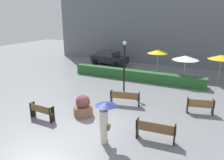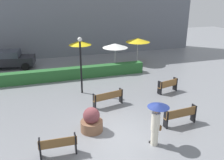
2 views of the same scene
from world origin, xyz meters
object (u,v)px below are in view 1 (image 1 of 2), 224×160
at_px(patio_umbrella_white, 186,58).
at_px(bench_far_right, 200,105).
at_px(lamp_post, 124,61).
at_px(patio_umbrella_yellow_far, 222,57).
at_px(patio_umbrella_yellow, 158,51).
at_px(bench_mid_center, 125,97).
at_px(bench_near_left, 41,111).
at_px(pedestrian_with_umbrella, 105,117).
at_px(bench_near_right, 155,130).
at_px(parked_car, 109,58).
at_px(planter_pot, 83,107).

bearing_deg(patio_umbrella_white, bench_far_right, -72.85).
distance_m(lamp_post, patio_umbrella_yellow_far, 8.38).
xyz_separation_m(patio_umbrella_yellow, patio_umbrella_white, (2.69, -1.47, -0.12)).
bearing_deg(bench_mid_center, bench_near_left, -130.89).
height_order(bench_far_right, patio_umbrella_yellow_far, patio_umbrella_yellow_far).
bearing_deg(pedestrian_with_umbrella, bench_near_right, 29.57).
height_order(lamp_post, parked_car, lamp_post).
bearing_deg(pedestrian_with_umbrella, parked_car, 115.98).
bearing_deg(bench_far_right, bench_near_left, -149.32).
distance_m(bench_near_left, lamp_post, 6.90).
xyz_separation_m(bench_mid_center, lamp_post, (-1.10, 2.44, 1.77)).
xyz_separation_m(pedestrian_with_umbrella, patio_umbrella_yellow_far, (4.40, 12.24, 0.92)).
bearing_deg(patio_umbrella_white, bench_near_left, -119.72).
bearing_deg(bench_near_right, planter_pot, 169.56).
relative_size(bench_mid_center, patio_umbrella_white, 0.83).
distance_m(bench_far_right, patio_umbrella_white, 6.29).
distance_m(patio_umbrella_white, patio_umbrella_yellow_far, 2.96).
distance_m(bench_near_left, planter_pot, 2.27).
relative_size(bench_mid_center, patio_umbrella_yellow, 0.79).
xyz_separation_m(bench_near_left, parked_car, (-2.77, 13.75, 0.30)).
bearing_deg(bench_far_right, bench_near_right, -111.63).
height_order(planter_pot, lamp_post, lamp_post).
bearing_deg(lamp_post, bench_near_right, -55.10).
distance_m(planter_pot, parked_car, 13.11).
bearing_deg(bench_mid_center, parked_car, 121.59).
relative_size(bench_near_right, patio_umbrella_yellow, 0.75).
xyz_separation_m(bench_near_left, bench_far_right, (7.73, 4.58, 0.01)).
xyz_separation_m(pedestrian_with_umbrella, planter_pot, (-2.42, 1.94, -0.74)).
relative_size(pedestrian_with_umbrella, patio_umbrella_white, 0.86).
height_order(planter_pot, patio_umbrella_yellow, patio_umbrella_yellow).
bearing_deg(lamp_post, bench_near_left, -109.52).
xyz_separation_m(bench_mid_center, bench_near_left, (-3.32, -3.84, -0.03)).
bearing_deg(parked_car, bench_near_left, -78.61).
distance_m(pedestrian_with_umbrella, lamp_post, 7.12).
xyz_separation_m(patio_umbrella_yellow, patio_umbrella_yellow_far, (5.33, -0.12, -0.05)).
height_order(bench_far_right, planter_pot, planter_pot).
bearing_deg(patio_umbrella_white, patio_umbrella_yellow, 151.35).
distance_m(pedestrian_with_umbrella, patio_umbrella_white, 11.07).
distance_m(patio_umbrella_yellow, patio_umbrella_yellow_far, 5.33).
bearing_deg(bench_far_right, patio_umbrella_yellow, 121.61).
relative_size(planter_pot, patio_umbrella_white, 0.54).
xyz_separation_m(bench_near_right, lamp_post, (-3.94, 5.64, 1.75)).
height_order(bench_near_left, lamp_post, lamp_post).
bearing_deg(lamp_post, parked_car, 123.75).
bearing_deg(parked_car, bench_mid_center, -58.41).
relative_size(bench_near_right, planter_pot, 1.48).
bearing_deg(pedestrian_with_umbrella, bench_near_left, 173.21).
distance_m(planter_pot, patio_umbrella_white, 10.01).
height_order(bench_near_left, planter_pot, planter_pot).
xyz_separation_m(patio_umbrella_yellow_far, parked_car, (-11.35, 2.01, -1.38)).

